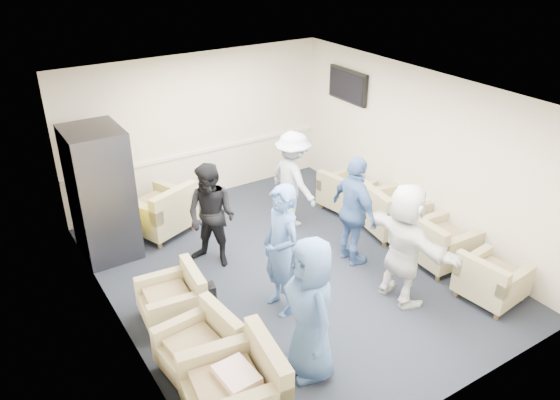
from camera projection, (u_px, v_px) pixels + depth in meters
floor at (288, 270)px, 8.20m from camera, size 6.00×6.00×0.00m
ceiling at (290, 95)px, 6.97m from camera, size 6.00×6.00×0.00m
back_wall at (198, 128)px, 9.84m from camera, size 5.00×0.02×2.70m
front_wall at (457, 303)px, 5.33m from camera, size 5.00×0.02×2.70m
left_wall at (111, 239)px, 6.39m from camera, size 0.02×6.00×2.70m
right_wall at (419, 153)px, 8.78m from camera, size 0.02×6.00×2.70m
chair_rail at (200, 152)px, 10.03m from camera, size 4.98×0.04×0.06m
tv at (348, 86)px, 9.79m from camera, size 0.10×1.00×0.58m
armchair_left_near at (239, 390)px, 5.60m from camera, size 1.06×1.06×0.75m
armchair_left_mid at (203, 348)px, 6.24m from camera, size 0.86×0.86×0.63m
armchair_left_far at (175, 300)px, 7.06m from camera, size 0.83×0.83×0.61m
armchair_right_near at (490, 281)px, 7.42m from camera, size 0.85×0.85×0.62m
armchair_right_midnear at (438, 244)px, 8.22m from camera, size 0.88×0.88×0.68m
armchair_right_midfar at (389, 213)px, 9.05m from camera, size 1.03×1.03×0.72m
armchair_right_far at (345, 194)px, 9.79m from camera, size 0.90×0.90×0.63m
armchair_corner at (162, 213)px, 9.03m from camera, size 1.21×1.21×0.75m
vending_machine at (101, 193)px, 8.21m from camera, size 0.83×0.97×2.05m
backpack at (206, 295)px, 7.28m from camera, size 0.29×0.23×0.45m
pillow at (237, 377)px, 5.52m from camera, size 0.37×0.48×0.13m
person_front_left at (311, 309)px, 5.98m from camera, size 0.70×0.94×1.75m
person_mid_left at (281, 251)px, 6.99m from camera, size 0.44×0.67×1.82m
person_back_left at (211, 216)px, 8.02m from camera, size 0.95×1.00×1.62m
person_back_right at (293, 179)px, 9.11m from camera, size 0.67×1.11×1.66m
person_mid_right at (354, 212)px, 8.04m from camera, size 0.49×1.03×1.72m
person_front_right at (405, 244)px, 7.20m from camera, size 0.52×1.62×1.75m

